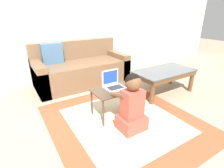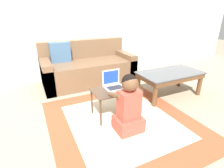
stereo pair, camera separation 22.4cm
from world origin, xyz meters
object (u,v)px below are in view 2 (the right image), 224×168
couch (87,68)px  person_seated (129,106)px  laptop_desk (116,92)px  computer_mouse (129,87)px  coffee_table (170,76)px  laptop (114,85)px

couch → person_seated: couch is taller
laptop_desk → person_seated: (-0.02, -0.36, -0.01)m
couch → laptop_desk: couch is taller
computer_mouse → person_seated: size_ratio=0.16×
coffee_table → couch: bearing=131.0°
laptop_desk → laptop: 0.10m
computer_mouse → person_seated: person_seated is taller
coffee_table → laptop_desk: (-1.07, -0.17, -0.00)m
computer_mouse → laptop: bearing=152.4°
laptop → computer_mouse: bearing=-27.6°
coffee_table → computer_mouse: bearing=-167.1°
couch → person_seated: size_ratio=2.45×
coffee_table → person_seated: size_ratio=1.47×
laptop_desk → person_seated: bearing=-92.9°
laptop → computer_mouse: 0.20m
coffee_table → computer_mouse: 0.93m
laptop_desk → laptop: bearing=91.3°
computer_mouse → coffee_table: bearing=12.9°
couch → laptop: 1.29m
coffee_table → laptop_desk: size_ratio=1.72×
coffee_table → computer_mouse: computer_mouse is taller
computer_mouse → person_seated: bearing=-120.6°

